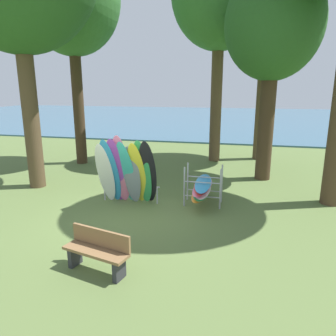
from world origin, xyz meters
TOP-DOWN VIEW (x-y plane):
  - ground_plane at (0.00, 0.00)m, footprint 80.00×80.00m
  - lake_water at (0.00, 30.44)m, footprint 80.00×36.00m
  - tree_deep_back at (3.96, 4.85)m, footprint 3.53×3.53m
  - leaning_board_pile at (-0.31, 0.79)m, footprint 1.92×1.08m
  - board_storage_rack at (1.96, 1.43)m, footprint 1.15×2.13m
  - park_bench at (0.41, -2.83)m, footprint 1.46×0.74m

SIDE VIEW (x-z plane):
  - ground_plane at x=0.00m, z-range 0.00..0.00m
  - lake_water at x=0.00m, z-range 0.00..0.10m
  - park_bench at x=0.41m, z-range 0.03..0.88m
  - board_storage_rack at x=1.96m, z-range -0.07..1.18m
  - leaning_board_pile at x=-0.31m, z-range -0.09..2.19m
  - tree_deep_back at x=3.96m, z-range 1.79..9.67m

